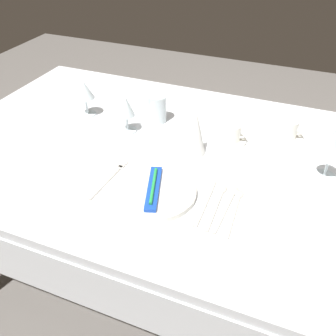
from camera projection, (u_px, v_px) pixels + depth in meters
name	position (u px, v px, depth m)	size (l,w,h in m)	color
ground_plane	(175.00, 281.00, 1.81)	(6.00, 6.00, 0.00)	slate
dining_table	(177.00, 171.00, 1.42)	(1.80, 1.11, 0.74)	white
dinner_plate	(154.00, 192.00, 1.18)	(0.27, 0.27, 0.02)	white
toothbrush_package	(153.00, 188.00, 1.17)	(0.10, 0.21, 0.02)	blue
fork_outer	(110.00, 177.00, 1.25)	(0.03, 0.23, 0.00)	beige
dinner_knife	(204.00, 204.00, 1.15)	(0.02, 0.22, 0.00)	beige
spoon_soup	(218.00, 201.00, 1.15)	(0.03, 0.22, 0.01)	beige
spoon_dessert	(228.00, 203.00, 1.15)	(0.03, 0.22, 0.01)	beige
spoon_tea	(235.00, 207.00, 1.14)	(0.03, 0.22, 0.01)	beige
saucer_left	(285.00, 137.00, 1.45)	(0.13, 0.13, 0.01)	white
coffee_cup_left	(287.00, 128.00, 1.43)	(0.10, 0.08, 0.07)	white
saucer_right	(230.00, 140.00, 1.43)	(0.13, 0.13, 0.01)	white
coffee_cup_right	(231.00, 132.00, 1.41)	(0.10, 0.08, 0.06)	white
wine_glass_centre	(126.00, 108.00, 1.44)	(0.07, 0.07, 0.15)	silver
wine_glass_right	(332.00, 151.00, 1.20)	(0.07, 0.07, 0.15)	silver
wine_glass_far	(85.00, 92.00, 1.55)	(0.08, 0.08, 0.15)	silver
drink_tumbler	(157.00, 110.00, 1.53)	(0.07, 0.07, 0.11)	silver
napkin_folded	(195.00, 132.00, 1.32)	(0.08, 0.08, 0.17)	white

